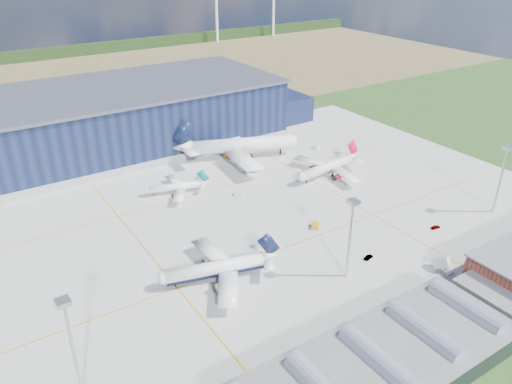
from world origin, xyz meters
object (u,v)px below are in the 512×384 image
gse_cart_b (239,194)px  light_mast_center (351,226)px  light_mast_west (70,333)px  gse_tug_c (226,156)px  airstair (441,265)px  car_a (436,227)px  hangar (141,116)px  airliner_navy (215,262)px  gse_cart_a (316,147)px  airliner_regional (174,183)px  gse_tug_b (315,226)px  airliner_widebody (241,138)px  airliner_red (327,163)px  light_mast_east (503,169)px  car_b (369,257)px

gse_cart_b → light_mast_center: bearing=-135.1°
light_mast_west → gse_tug_c: light_mast_west is taller
airstair → car_a: bearing=27.3°
hangar → light_mast_center: hangar is taller
airliner_navy → gse_cart_a: 100.36m
airliner_regional → gse_tug_b: (26.64, -45.76, -3.15)m
airliner_navy → gse_tug_b: (39.07, 6.24, -4.81)m
airliner_widebody → gse_tug_c: bearing=166.1°
airliner_widebody → car_a: bearing=-54.3°
airliner_red → gse_tug_b: bearing=37.7°
light_mast_east → airliner_red: (-27.80, 52.00, -9.97)m
airliner_navy → airliner_widebody: airliner_widebody is taller
car_a → light_mast_center: bearing=100.5°
light_mast_west → car_b: (80.86, 2.63, -14.90)m
light_mast_east → car_a: (-24.80, 3.19, -14.88)m
hangar → light_mast_center: size_ratio=6.30×
light_mast_east → gse_cart_b: (-64.15, 56.09, -14.73)m
airliner_navy → gse_cart_b: airliner_navy is taller
airliner_navy → light_mast_center: bearing=163.7°
airliner_navy → car_b: 43.81m
light_mast_east → car_b: (-54.14, 2.63, -14.90)m
gse_cart_b → car_b: gse_cart_b is taller
airliner_widebody → car_b: bearing=-74.5°
light_mast_center → car_b: light_mast_center is taller
airliner_navy → gse_cart_b: bearing=-114.1°
hangar → light_mast_west: hangar is taller
airliner_red → gse_tug_c: bearing=-65.3°
airliner_red → car_b: bearing=54.9°
gse_cart_a → gse_tug_c: gse_tug_c is taller
car_a → gse_cart_b: bearing=42.6°
gse_tug_c → gse_cart_b: bearing=-96.0°
airliner_navy → airliner_red: 75.19m
gse_tug_b → car_a: 37.47m
light_mast_east → gse_tug_b: size_ratio=6.88×
light_mast_center → gse_tug_c: bearing=80.7°
airliner_navy → gse_cart_b: (30.72, 38.09, -4.84)m
light_mast_center → gse_tug_c: light_mast_center is taller
airstair → light_mast_east: bearing=1.2°
light_mast_center → gse_tug_b: bearing=69.2°
gse_cart_a → airstair: (-28.49, -87.57, 0.84)m
gse_tug_c → airstair: (8.95, -100.42, 0.72)m
car_a → car_b: bearing=97.0°
light_mast_center → gse_cart_a: size_ratio=8.00×
airliner_navy → car_a: airliner_navy is taller
gse_tug_b → car_a: bearing=7.6°
hangar → car_b: (18.04, -122.18, -11.08)m
light_mast_center → gse_cart_b: bearing=89.1°
hangar → light_mast_west: size_ratio=6.30×
gse_tug_b → gse_tug_c: size_ratio=0.99×
airstair → airliner_regional: bearing=102.0°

